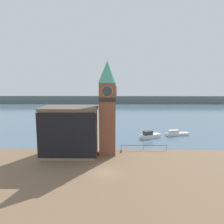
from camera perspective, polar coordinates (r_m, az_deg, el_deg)
ground_plane at (r=39.48m, az=-1.84°, el=-15.53°), size 160.00×160.00×0.00m
water at (r=110.04m, az=-0.01°, el=0.08°), size 160.00×120.00×0.00m
far_shoreline at (r=149.47m, az=0.25°, el=3.26°), size 180.00×3.00×5.00m
pier_railing at (r=51.30m, az=8.30°, el=-8.74°), size 11.05×0.08×1.09m
clock_tower at (r=46.31m, az=-1.18°, el=1.70°), size 3.93×3.93×19.96m
pier_building at (r=47.18m, az=-10.88°, el=-4.95°), size 11.67×7.51×10.41m
boat_near at (r=61.84m, az=9.90°, el=-5.98°), size 5.97×4.59×2.09m
boat_far at (r=66.30m, az=16.42°, el=-5.38°), size 6.90×2.98×1.62m
mooring_bollard_near at (r=49.25m, az=2.41°, el=-10.14°), size 0.35×0.35×0.65m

